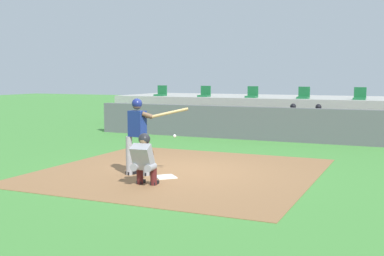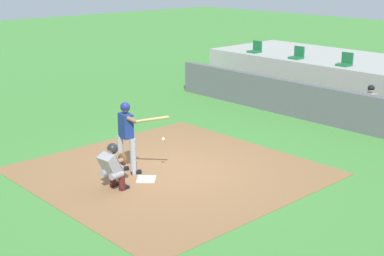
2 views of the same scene
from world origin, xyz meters
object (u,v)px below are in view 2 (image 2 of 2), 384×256
(batter_at_plate, at_px, (127,133))
(stadium_seat_2, at_px, (345,62))
(catcher_crouched, at_px, (113,165))
(home_plate, at_px, (146,179))
(stadium_seat_0, at_px, (255,49))
(stadium_seat_1, at_px, (297,55))
(dugout_player_0, at_px, (368,105))

(batter_at_plate, bearing_deg, stadium_seat_2, 92.31)
(catcher_crouched, bearing_deg, home_plate, 88.41)
(catcher_crouched, relative_size, stadium_seat_0, 3.92)
(stadium_seat_2, bearing_deg, stadium_seat_1, 180.00)
(catcher_crouched, xyz_separation_m, stadium_seat_0, (-5.39, 11.09, 0.93))
(home_plate, height_order, dugout_player_0, dugout_player_0)
(home_plate, xyz_separation_m, batter_at_plate, (-0.67, -0.03, 1.01))
(dugout_player_0, bearing_deg, stadium_seat_0, 162.63)
(dugout_player_0, bearing_deg, stadium_seat_2, 136.87)
(home_plate, bearing_deg, dugout_player_0, 82.39)
(batter_at_plate, bearing_deg, home_plate, 2.52)
(stadium_seat_0, bearing_deg, stadium_seat_1, 0.00)
(dugout_player_0, height_order, stadium_seat_2, stadium_seat_2)
(home_plate, relative_size, dugout_player_0, 0.34)
(catcher_crouched, xyz_separation_m, stadium_seat_2, (-1.06, 11.09, 0.93))
(batter_at_plate, bearing_deg, stadium_seat_1, 104.18)
(dugout_player_0, distance_m, stadium_seat_1, 4.87)
(stadium_seat_1, bearing_deg, catcher_crouched, -73.78)
(stadium_seat_1, relative_size, stadium_seat_2, 1.00)
(home_plate, bearing_deg, stadium_seat_1, 107.71)
(home_plate, bearing_deg, batter_at_plate, -177.48)
(home_plate, distance_m, catcher_crouched, 1.08)
(batter_at_plate, height_order, stadium_seat_2, stadium_seat_2)
(stadium_seat_1, height_order, stadium_seat_2, same)
(catcher_crouched, bearing_deg, stadium_seat_0, 115.93)
(stadium_seat_0, relative_size, stadium_seat_2, 1.00)
(catcher_crouched, bearing_deg, batter_at_plate, 126.30)
(batter_at_plate, relative_size, dugout_player_0, 1.39)
(home_plate, relative_size, stadium_seat_2, 0.92)
(dugout_player_0, relative_size, stadium_seat_0, 2.71)
(stadium_seat_2, bearing_deg, home_plate, -83.92)
(stadium_seat_1, bearing_deg, stadium_seat_2, 0.00)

